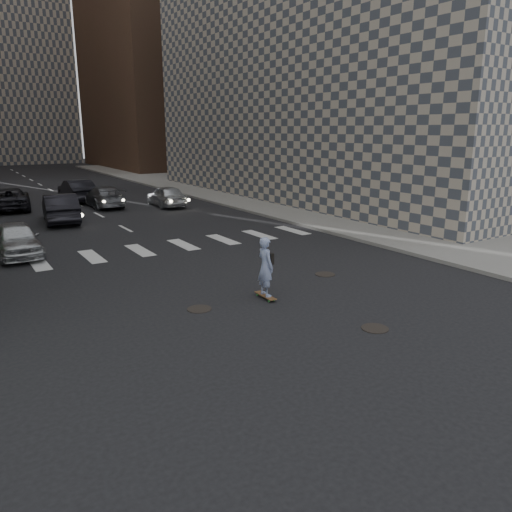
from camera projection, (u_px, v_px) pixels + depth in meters
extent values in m
plane|color=black|center=(281.00, 309.00, 14.26)|extent=(160.00, 160.00, 0.00)
cube|color=gray|center=(286.00, 195.00, 38.13)|extent=(13.00, 80.00, 0.15)
cube|color=#ADA08E|center=(345.00, 44.00, 36.26)|extent=(15.00, 33.00, 22.00)
cube|color=black|center=(300.00, 178.00, 31.03)|extent=(0.30, 18.00, 4.00)
cube|color=brown|center=(167.00, 27.00, 65.24)|extent=(18.00, 24.00, 36.00)
cylinder|color=black|center=(375.00, 328.00, 12.82)|extent=(0.70, 0.70, 0.02)
cylinder|color=black|center=(199.00, 309.00, 14.21)|extent=(0.70, 0.70, 0.02)
cylinder|color=black|center=(325.00, 274.00, 17.60)|extent=(0.70, 0.70, 0.02)
cube|color=brown|center=(265.00, 296.00, 15.10)|extent=(0.26, 0.96, 0.02)
cylinder|color=green|center=(269.00, 301.00, 14.79)|extent=(0.03, 0.06, 0.06)
cylinder|color=green|center=(274.00, 300.00, 14.87)|extent=(0.03, 0.06, 0.06)
cylinder|color=green|center=(257.00, 295.00, 15.36)|extent=(0.03, 0.06, 0.06)
cylinder|color=green|center=(262.00, 294.00, 15.44)|extent=(0.03, 0.06, 0.06)
imported|color=#7E8DB8|center=(266.00, 267.00, 14.88)|extent=(0.45, 0.67, 1.80)
cube|color=black|center=(270.00, 258.00, 14.96)|extent=(0.12, 0.30, 0.34)
imported|color=#A9ACB0|center=(16.00, 239.00, 20.07)|extent=(1.68, 4.05, 1.37)
imported|color=black|center=(60.00, 208.00, 27.30)|extent=(2.22, 4.96, 1.58)
imported|color=slate|center=(104.00, 197.00, 32.73)|extent=(1.97, 4.73, 1.36)
imported|color=black|center=(9.00, 199.00, 31.47)|extent=(2.89, 5.28, 1.40)
imported|color=silver|center=(166.00, 196.00, 32.93)|extent=(1.80, 4.15, 1.39)
imported|color=black|center=(77.00, 191.00, 35.11)|extent=(1.78, 4.76, 1.55)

